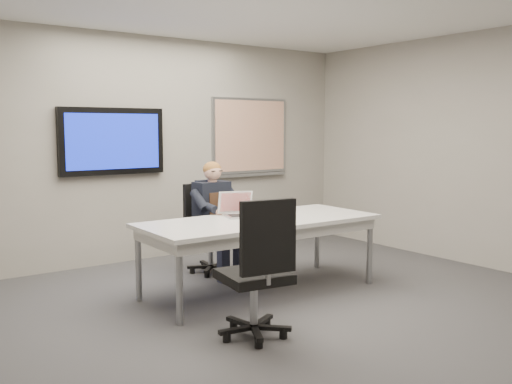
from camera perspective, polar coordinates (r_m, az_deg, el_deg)
floor at (r=5.07m, az=4.95°, el=-12.74°), size 6.00×6.00×0.02m
wall_back at (r=7.31m, az=-10.66°, el=4.29°), size 6.00×0.02×2.80m
wall_right at (r=7.14m, az=23.54°, el=3.81°), size 0.02×6.00×2.80m
conference_table at (r=5.76m, az=0.41°, el=-3.54°), size 2.45×1.07×0.75m
tv_display at (r=7.06m, az=-14.16°, el=4.94°), size 1.30×0.09×0.80m
whiteboard at (r=8.08m, az=-0.58°, el=5.52°), size 1.25×0.08×1.10m
office_chair_far at (r=6.62m, az=-4.82°, el=-5.28°), size 0.57×0.57×1.02m
office_chair_near at (r=4.55m, az=0.07°, el=-10.30°), size 0.62×0.62×1.13m
seated_person at (r=6.38m, az=-3.64°, el=-3.89°), size 0.41×0.70×1.29m
laptop at (r=5.90m, az=-1.58°, el=-1.82°), size 0.42×0.44×0.26m
name_tent at (r=5.49m, az=2.44°, el=-2.57°), size 0.28×0.12×0.11m
pen at (r=5.40m, az=2.34°, el=-3.22°), size 0.05×0.14×0.01m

